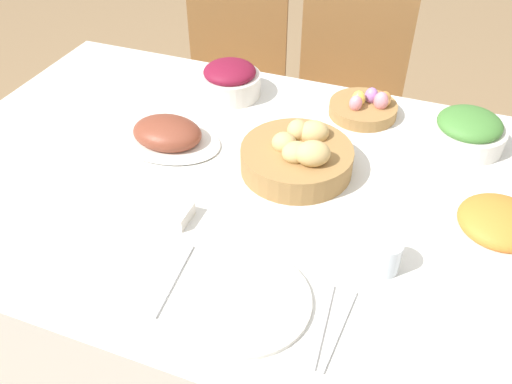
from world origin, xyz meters
TOP-DOWN VIEW (x-y plane):
  - ground_plane at (0.00, 0.00)m, footprint 12.00×12.00m
  - dining_table at (0.00, 0.00)m, footprint 1.68×1.06m
  - chair_far_center at (0.03, 0.90)m, footprint 0.45×0.45m
  - chair_far_left at (-0.46, 0.90)m, footprint 0.46×0.46m
  - bread_basket at (0.08, 0.08)m, footprint 0.27×0.27m
  - egg_basket at (0.18, 0.39)m, footprint 0.19×0.19m
  - ham_platter at (-0.28, 0.07)m, footprint 0.29×0.20m
  - beet_salad_bowl at (-0.22, 0.36)m, footprint 0.18×0.18m
  - green_salad_bowl at (0.46, 0.34)m, footprint 0.19×0.19m
  - carrot_bowl at (0.54, -0.02)m, footprint 0.20×0.20m
  - dinner_plate at (0.11, -0.35)m, footprint 0.25×0.25m
  - fork at (-0.04, -0.35)m, footprint 0.02×0.19m
  - knife at (0.26, -0.35)m, footprint 0.02×0.19m
  - spoon at (0.29, -0.35)m, footprint 0.02×0.19m
  - drinking_cup at (0.34, -0.17)m, footprint 0.07×0.07m
  - butter_dish at (-0.14, -0.19)m, footprint 0.11×0.07m

SIDE VIEW (x-z plane):
  - ground_plane at x=0.00m, z-range 0.00..0.00m
  - dining_table at x=0.00m, z-range 0.00..0.78m
  - chair_far_center at x=0.03m, z-range 0.03..0.96m
  - chair_far_left at x=-0.46m, z-range 0.03..0.96m
  - fork at x=-0.04m, z-range 0.78..0.78m
  - knife at x=0.26m, z-range 0.78..0.78m
  - spoon at x=0.29m, z-range 0.78..0.78m
  - dinner_plate at x=0.11m, z-range 0.78..0.79m
  - butter_dish at x=-0.14m, z-range 0.78..0.81m
  - ham_platter at x=-0.28m, z-range 0.77..0.84m
  - egg_basket at x=0.18m, z-range 0.76..0.84m
  - drinking_cup at x=0.34m, z-range 0.78..0.85m
  - bread_basket at x=0.08m, z-range 0.76..0.88m
  - green_salad_bowl at x=0.46m, z-range 0.78..0.87m
  - carrot_bowl at x=0.54m, z-range 0.78..0.87m
  - beet_salad_bowl at x=-0.22m, z-range 0.78..0.88m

